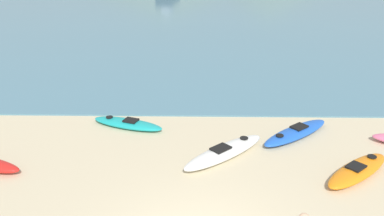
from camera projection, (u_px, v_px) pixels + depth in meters
kayak_on_sand_0 at (128, 124)px, 15.58m from camera, size 2.70×1.57×0.30m
kayak_on_sand_1 at (296, 132)px, 14.87m from camera, size 2.77×2.54×0.35m
kayak_on_sand_5 at (224, 152)px, 13.58m from camera, size 2.86×2.78×0.37m
kayak_on_sand_6 at (358, 170)px, 12.58m from camera, size 2.54×2.43×0.36m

